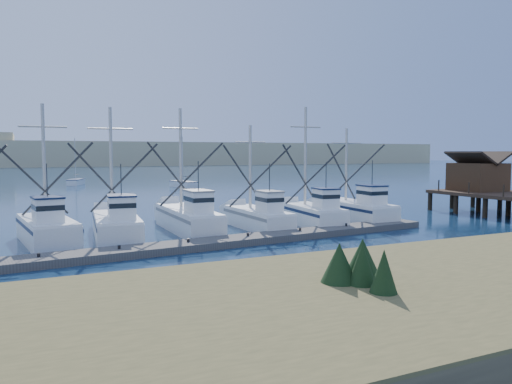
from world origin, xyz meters
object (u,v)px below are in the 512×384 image
floating_dock (219,242)px  sailboat_near (183,184)px  timber_pier (511,187)px  sailboat_far (76,182)px

floating_dock → sailboat_near: 51.47m
floating_dock → timber_pier: timber_pier is taller
timber_pier → sailboat_near: 49.93m
timber_pier → sailboat_far: bearing=116.4°
floating_dock → timber_pier: 28.52m
floating_dock → timber_pier: bearing=-1.2°
floating_dock → timber_pier: (28.32, 2.37, 2.35)m
floating_dock → sailboat_near: bearing=69.5°
sailboat_far → sailboat_near: bearing=-23.9°
floating_dock → sailboat_far: 63.69m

